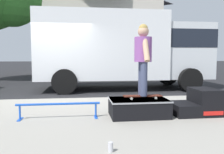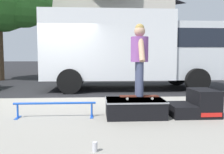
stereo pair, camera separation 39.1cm
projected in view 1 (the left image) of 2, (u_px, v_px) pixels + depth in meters
The scene contains 10 objects.
ground_plane at pixel (54, 100), 7.30m from camera, with size 140.00×140.00×0.00m, color black.
sidewalk_slab at pixel (35, 125), 4.33m from camera, with size 50.00×5.00×0.12m, color gray.
skate_box at pixel (138, 107), 4.76m from camera, with size 1.17×0.78×0.35m.
kicker_ramp at pixel (198, 104), 4.92m from camera, with size 0.94×0.72×0.54m.
grind_rail at pixel (58, 107), 4.57m from camera, with size 1.61×0.28×0.31m.
skateboard at pixel (143, 96), 4.76m from camera, with size 0.78×0.21×0.07m.
skater_kid at pixel (143, 54), 4.69m from camera, with size 0.35×0.73×1.43m.
soda_can_b at pixel (111, 147), 2.96m from camera, with size 0.07×0.07×0.13m.
box_truck at pixel (124, 48), 9.67m from camera, with size 6.91×2.63×3.05m.
house_behind at pixel (98, 23), 20.01m from camera, with size 9.54×8.23×8.40m.
Camera 1 is at (0.86, -7.39, 1.31)m, focal length 37.74 mm.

